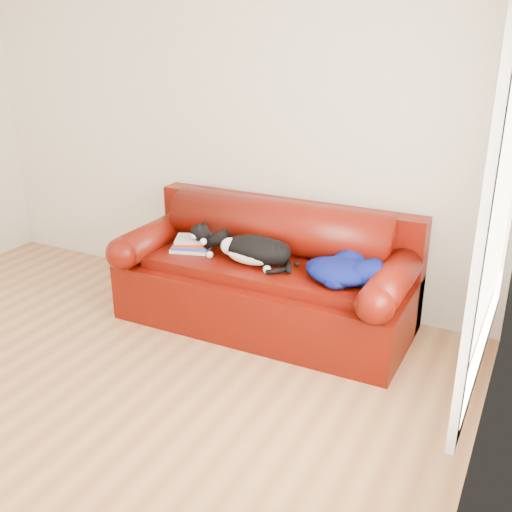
{
  "coord_description": "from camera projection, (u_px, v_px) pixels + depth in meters",
  "views": [
    {
      "loc": [
        2.39,
        -2.08,
        2.09
      ],
      "look_at": [
        0.65,
        1.35,
        0.58
      ],
      "focal_mm": 42.0,
      "sensor_mm": 36.0,
      "label": 1
    }
  ],
  "objects": [
    {
      "name": "room_shell",
      "position": [
        30.0,
        117.0,
        2.84
      ],
      "size": [
        4.52,
        4.02,
        2.61
      ],
      "color": "beige",
      "rests_on": "ground"
    },
    {
      "name": "book_stack",
      "position": [
        192.0,
        244.0,
        4.46
      ],
      "size": [
        0.32,
        0.28,
        0.1
      ],
      "rotation": [
        0.0,
        0.0,
        0.35
      ],
      "color": "beige",
      "rests_on": "sofa_base"
    },
    {
      "name": "sofa_back",
      "position": [
        279.0,
        244.0,
        4.46
      ],
      "size": [
        2.1,
        1.01,
        0.88
      ],
      "color": "#3C0C02",
      "rests_on": "ground"
    },
    {
      "name": "ground",
      "position": [
        52.0,
        406.0,
        3.49
      ],
      "size": [
        4.5,
        4.5,
        0.0
      ],
      "primitive_type": "plane",
      "color": "#925F3A",
      "rests_on": "ground"
    },
    {
      "name": "cat",
      "position": [
        255.0,
        251.0,
        4.18
      ],
      "size": [
        0.7,
        0.28,
        0.26
      ],
      "rotation": [
        0.0,
        0.0,
        0.0
      ],
      "color": "black",
      "rests_on": "sofa_base"
    },
    {
      "name": "sofa_base",
      "position": [
        265.0,
        294.0,
        4.37
      ],
      "size": [
        2.1,
        0.9,
        0.5
      ],
      "color": "#3C0C02",
      "rests_on": "ground"
    },
    {
      "name": "blanket",
      "position": [
        345.0,
        270.0,
        3.93
      ],
      "size": [
        0.65,
        0.53,
        0.17
      ],
      "rotation": [
        0.0,
        0.0,
        0.34
      ],
      "color": "#08024C",
      "rests_on": "sofa_base"
    }
  ]
}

